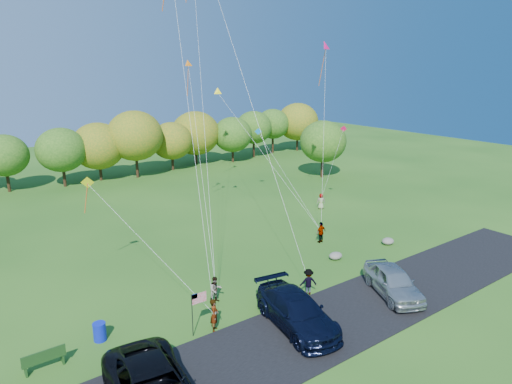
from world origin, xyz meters
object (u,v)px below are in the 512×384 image
minivan_navy (297,311)px  flyer_b (216,290)px  flyer_a (214,315)px  flyer_d (321,232)px  trash_barrel (100,332)px  park_bench (44,359)px  minivan_silver (393,281)px  flyer_c (308,282)px  flyer_e (321,201)px

minivan_navy → flyer_b: minivan_navy is taller
flyer_a → flyer_d: bearing=-30.8°
flyer_d → trash_barrel: 19.64m
minivan_navy → park_bench: size_ratio=3.20×
minivan_silver → flyer_a: bearing=-171.0°
minivan_silver → flyer_a: size_ratio=2.84×
flyer_a → trash_barrel: size_ratio=1.87×
flyer_c → park_bench: bearing=19.4°
flyer_a → trash_barrel: (-5.45, 2.79, -0.44)m
minivan_silver → flyer_c: (-4.29, 3.26, -0.10)m
flyer_a → flyer_c: bearing=-54.3°
minivan_silver → trash_barrel: (-16.70, 6.04, -0.47)m
minivan_navy → flyer_e: (16.52, 15.21, -0.18)m
flyer_d → park_bench: 22.70m
flyer_e → park_bench: bearing=57.5°
flyer_c → trash_barrel: size_ratio=1.73×
minivan_silver → flyer_d: bearing=99.2°
flyer_a → flyer_d: (13.91, 6.05, -0.06)m
flyer_b → minivan_silver: bearing=-25.8°
flyer_b → flyer_e: 21.27m
minivan_silver → trash_barrel: size_ratio=5.30×
minivan_silver → flyer_d: 9.68m
minivan_silver → park_bench: size_ratio=2.70×
trash_barrel → flyer_b: bearing=-0.9°
flyer_a → flyer_b: (1.70, 2.67, -0.11)m
flyer_d → minivan_silver: bearing=69.6°
minivan_navy → park_bench: 13.01m
minivan_silver → flyer_e: minivan_silver is taller
flyer_c → trash_barrel: bearing=13.6°
flyer_a → park_bench: (-8.40, 1.87, -0.36)m
flyer_a → flyer_d: flyer_a is taller
flyer_c → flyer_e: size_ratio=1.09×
flyer_b → flyer_d: flyer_d is taller
flyer_d → park_bench: size_ratio=0.89×
minivan_silver → flyer_b: minivan_silver is taller
minivan_navy → trash_barrel: 10.69m
minivan_silver → flyer_d: minivan_silver is taller
flyer_c → flyer_e: (13.43, 12.78, -0.07)m
minivan_silver → park_bench: 20.32m
park_bench → flyer_d: bearing=10.4°
minivan_navy → flyer_e: 22.46m
flyer_b → flyer_e: bearing=34.4°
flyer_a → trash_barrel: flyer_a is taller
park_bench → flyer_a: bearing=-12.7°
flyer_d → park_bench: (-22.31, -4.18, -0.30)m
flyer_a → flyer_c: flyer_a is taller
flyer_b → flyer_d: 12.68m
flyer_b → trash_barrel: (-7.14, 0.12, -0.33)m
flyer_e → park_bench: size_ratio=0.81×
flyer_b → flyer_c: bearing=-20.9°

